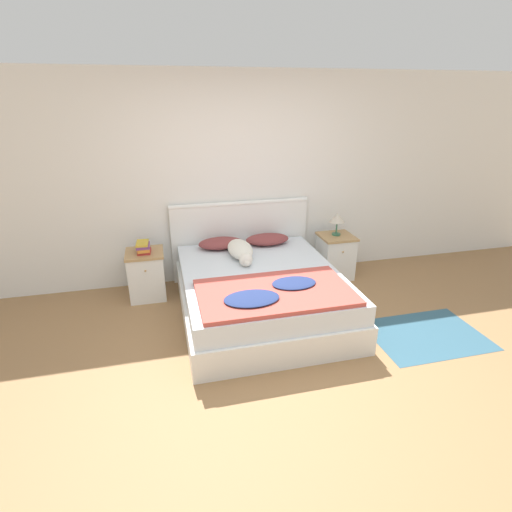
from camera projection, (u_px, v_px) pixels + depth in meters
ground_plane at (287, 371)px, 3.52m from camera, size 16.00×16.00×0.00m
wall_back at (237, 180)px, 4.95m from camera, size 9.00×0.06×2.55m
bed at (260, 293)px, 4.35m from camera, size 1.69×2.02×0.51m
headboard at (241, 238)px, 5.17m from camera, size 1.77×0.06×1.02m
nightstand_left at (147, 274)px, 4.72m from camera, size 0.43×0.44×0.57m
nightstand_right at (335, 256)px, 5.25m from camera, size 0.43×0.44×0.57m
pillow_left at (221, 243)px, 4.88m from camera, size 0.55×0.32×0.13m
pillow_right at (267, 239)px, 5.01m from camera, size 0.55×0.32×0.13m
quilt at (274, 292)px, 3.75m from camera, size 1.45×0.85×0.08m
dog at (241, 250)px, 4.61m from camera, size 0.28×0.77×0.17m
book_stack at (143, 247)px, 4.57m from camera, size 0.16×0.24×0.12m
table_lamp at (337, 219)px, 5.09m from camera, size 0.20×0.20×0.29m
rug at (426, 335)px, 4.04m from camera, size 1.12×0.82×0.00m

